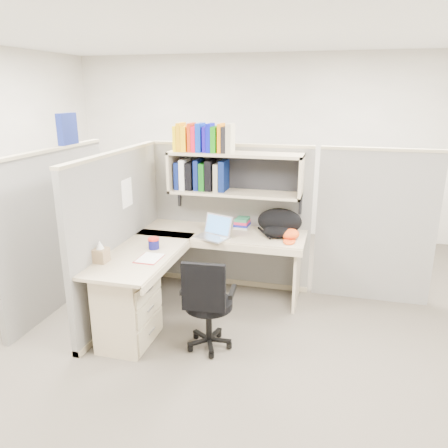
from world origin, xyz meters
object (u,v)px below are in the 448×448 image
(desk, at_px, (156,287))
(laptop, at_px, (212,227))
(snack_canister, at_px, (154,243))
(task_chair, at_px, (208,318))
(backpack, at_px, (279,223))

(desk, relative_size, laptop, 5.40)
(laptop, xyz_separation_m, snack_canister, (-0.45, -0.43, -0.06))
(snack_canister, xyz_separation_m, task_chair, (0.65, -0.41, -0.48))
(desk, xyz_separation_m, laptop, (0.35, 0.64, 0.41))
(laptop, height_order, snack_canister, laptop)
(task_chair, bearing_deg, desk, 159.73)
(desk, height_order, task_chair, task_chair)
(laptop, relative_size, task_chair, 0.37)
(desk, relative_size, backpack, 3.79)
(task_chair, bearing_deg, backpack, 68.47)
(laptop, relative_size, snack_canister, 2.99)
(desk, distance_m, snack_canister, 0.41)
(backpack, relative_size, snack_canister, 4.27)
(desk, bearing_deg, laptop, 61.02)
(desk, bearing_deg, snack_canister, 114.82)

